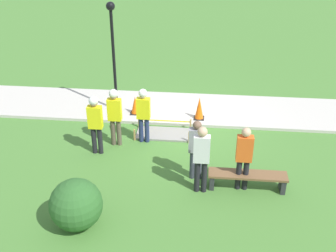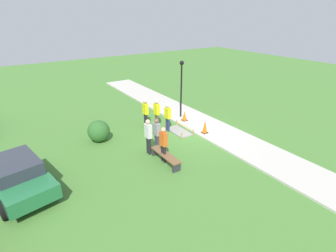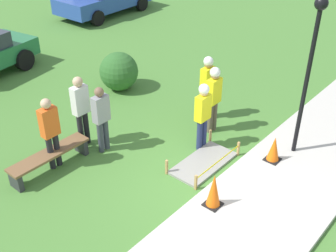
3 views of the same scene
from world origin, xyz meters
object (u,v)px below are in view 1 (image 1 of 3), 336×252
Objects in this scene: bystander_in_orange_shirt at (244,155)px; bystander_in_white_shirt at (196,147)px; worker_assistant at (143,111)px; worker_supervisor at (95,120)px; lamppost_near at (113,42)px; park_bench at (247,178)px; bystander_in_gray_shirt at (201,156)px; traffic_cone_near_patch at (199,108)px; worker_trainee at (115,112)px; traffic_cone_far_patch at (135,105)px.

bystander_in_white_shirt is at bearing -16.52° from bystander_in_orange_shirt.
worker_assistant is 0.98× the size of bystander_in_orange_shirt.
lamppost_near is (-0.01, -2.66, 1.45)m from worker_supervisor.
worker_supervisor is 1.04× the size of worker_assistant.
worker_supervisor is 3.06m from bystander_in_white_shirt.
bystander_in_orange_shirt is (0.15, 0.01, 0.68)m from park_bench.
bystander_in_gray_shirt is at bearing 10.70° from park_bench.
bystander_in_white_shirt is (-0.03, 3.27, 0.49)m from traffic_cone_near_patch.
worker_assistant is at bearing 42.98° from traffic_cone_near_patch.
traffic_cone_near_patch is at bearing -143.86° from worker_trainee.
worker_trainee is 0.98× the size of bystander_in_gray_shirt.
worker_supervisor is 4.31m from bystander_in_orange_shirt.
bystander_in_orange_shirt is at bearing 162.13° from worker_supervisor.
park_bench is 1.09× the size of worker_supervisor.
bystander_in_orange_shirt is (-2.84, 2.11, -0.03)m from worker_assistant.
bystander_in_white_shirt reaches higher than traffic_cone_far_patch.
worker_supervisor reaches higher than worker_assistant.
worker_supervisor is at bearing 74.17° from traffic_cone_far_patch.
bystander_in_gray_shirt is (-2.35, 4.00, 0.66)m from traffic_cone_far_patch.
traffic_cone_far_patch is at bearing -71.59° from worker_assistant.
worker_trainee is (2.43, 1.78, 0.61)m from traffic_cone_near_patch.
worker_assistant is at bearing -147.81° from worker_supervisor.
bystander_in_white_shirt is at bearing 148.74° from worker_trainee.
lamppost_near is (2.90, -3.63, 1.57)m from bystander_in_white_shirt.
park_bench is 0.54× the size of lamppost_near.
lamppost_near is (4.09, -3.98, 1.53)m from bystander_in_orange_shirt.
park_bench is at bearing 110.69° from traffic_cone_near_patch.
worker_trainee is at bearing -31.26° from bystander_in_white_shirt.
bystander_in_gray_shirt is at bearing 120.50° from traffic_cone_far_patch.
worker_trainee is at bearing 101.51° from lamppost_near.
bystander_in_white_shirt is (0.15, -0.56, -0.09)m from bystander_in_gray_shirt.
lamppost_near reaches higher than worker_assistant.
bystander_in_orange_shirt is at bearing 108.57° from traffic_cone_near_patch.
lamppost_near is at bearing -44.25° from bystander_in_orange_shirt.
worker_trainee reaches higher than bystander_in_orange_shirt.
lamppost_near reaches higher than traffic_cone_near_patch.
worker_trainee reaches higher than bystander_in_white_shirt.
worker_trainee is at bearing 18.04° from worker_assistant.
bystander_in_gray_shirt is (-3.05, 1.53, -0.03)m from worker_supervisor.
traffic_cone_far_patch is at bearing 163.93° from lamppost_near.
traffic_cone_near_patch is 3.55m from lamppost_near.
lamppost_near reaches higher than bystander_in_orange_shirt.
worker_assistant is at bearing -52.27° from bystander_in_gray_shirt.
worker_supervisor is 0.69m from worker_trainee.
park_bench is at bearing 144.95° from worker_assistant.
bystander_in_orange_shirt reaches higher than worker_assistant.
bystander_in_orange_shirt is 1.07m from bystander_in_gray_shirt.
worker_supervisor is at bearing -18.41° from bystander_in_white_shirt.
worker_assistant is 0.94× the size of bystander_in_gray_shirt.
worker_trainee is at bearing -130.23° from worker_supervisor.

